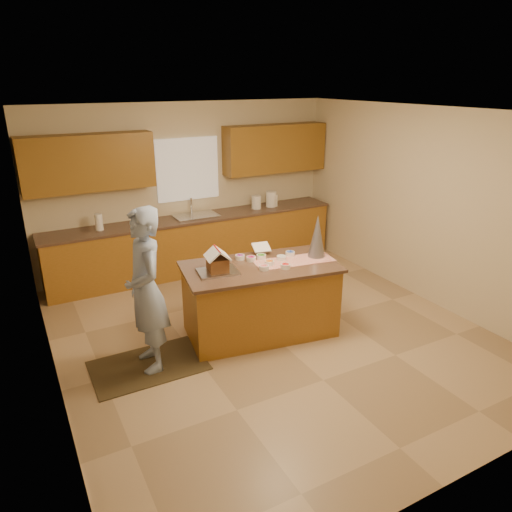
# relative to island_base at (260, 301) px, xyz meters

# --- Properties ---
(floor) EXTENTS (5.50, 5.50, 0.00)m
(floor) POSITION_rel_island_base_xyz_m (0.10, -0.10, -0.44)
(floor) COLOR tan
(floor) RESTS_ON ground
(ceiling) EXTENTS (5.50, 5.50, 0.00)m
(ceiling) POSITION_rel_island_base_xyz_m (0.10, -0.10, 2.26)
(ceiling) COLOR silver
(ceiling) RESTS_ON floor
(wall_back) EXTENTS (5.50, 5.50, 0.00)m
(wall_back) POSITION_rel_island_base_xyz_m (0.10, 2.65, 0.91)
(wall_back) COLOR beige
(wall_back) RESTS_ON floor
(wall_front) EXTENTS (5.50, 5.50, 0.00)m
(wall_front) POSITION_rel_island_base_xyz_m (0.10, -2.85, 0.91)
(wall_front) COLOR beige
(wall_front) RESTS_ON floor
(wall_left) EXTENTS (5.50, 5.50, 0.00)m
(wall_left) POSITION_rel_island_base_xyz_m (-2.40, -0.10, 0.91)
(wall_left) COLOR beige
(wall_left) RESTS_ON floor
(wall_right) EXTENTS (5.50, 5.50, 0.00)m
(wall_right) POSITION_rel_island_base_xyz_m (2.60, -0.10, 0.91)
(wall_right) COLOR beige
(wall_right) RESTS_ON floor
(stone_accent) EXTENTS (0.00, 2.50, 2.50)m
(stone_accent) POSITION_rel_island_base_xyz_m (-2.38, -0.90, 0.81)
(stone_accent) COLOR gray
(stone_accent) RESTS_ON wall_left
(window_curtain) EXTENTS (1.05, 0.03, 1.00)m
(window_curtain) POSITION_rel_island_base_xyz_m (0.10, 2.62, 1.21)
(window_curtain) COLOR white
(window_curtain) RESTS_ON wall_back
(back_counter_base) EXTENTS (4.80, 0.60, 0.88)m
(back_counter_base) POSITION_rel_island_base_xyz_m (0.10, 2.35, 0.00)
(back_counter_base) COLOR #9B5D20
(back_counter_base) RESTS_ON floor
(back_counter_top) EXTENTS (4.85, 0.63, 0.04)m
(back_counter_top) POSITION_rel_island_base_xyz_m (0.10, 2.35, 0.46)
(back_counter_top) COLOR brown
(back_counter_top) RESTS_ON back_counter_base
(upper_cabinet_left) EXTENTS (1.85, 0.35, 0.80)m
(upper_cabinet_left) POSITION_rel_island_base_xyz_m (-1.45, 2.47, 1.46)
(upper_cabinet_left) COLOR olive
(upper_cabinet_left) RESTS_ON wall_back
(upper_cabinet_right) EXTENTS (1.85, 0.35, 0.80)m
(upper_cabinet_right) POSITION_rel_island_base_xyz_m (1.65, 2.47, 1.46)
(upper_cabinet_right) COLOR olive
(upper_cabinet_right) RESTS_ON wall_back
(sink) EXTENTS (0.70, 0.45, 0.12)m
(sink) POSITION_rel_island_base_xyz_m (0.10, 2.35, 0.45)
(sink) COLOR silver
(sink) RESTS_ON back_counter_top
(faucet) EXTENTS (0.03, 0.03, 0.28)m
(faucet) POSITION_rel_island_base_xyz_m (0.10, 2.53, 0.62)
(faucet) COLOR silver
(faucet) RESTS_ON back_counter_top
(island_base) EXTENTS (1.90, 1.16, 0.87)m
(island_base) POSITION_rel_island_base_xyz_m (0.00, 0.00, 0.00)
(island_base) COLOR #9B5D20
(island_base) RESTS_ON floor
(island_top) EXTENTS (1.99, 1.25, 0.04)m
(island_top) POSITION_rel_island_base_xyz_m (-0.00, 0.00, 0.46)
(island_top) COLOR brown
(island_top) RESTS_ON island_base
(table_runner) EXTENTS (1.03, 0.51, 0.01)m
(table_runner) POSITION_rel_island_base_xyz_m (0.44, -0.07, 0.48)
(table_runner) COLOR red
(table_runner) RESTS_ON island_top
(baking_tray) EXTENTS (0.50, 0.40, 0.02)m
(baking_tray) POSITION_rel_island_base_xyz_m (-0.55, 0.04, 0.49)
(baking_tray) COLOR silver
(baking_tray) RESTS_ON island_top
(cookbook) EXTENTS (0.24, 0.20, 0.09)m
(cookbook) POSITION_rel_island_base_xyz_m (0.21, 0.35, 0.56)
(cookbook) COLOR white
(cookbook) RESTS_ON island_top
(tinsel_tree) EXTENTS (0.25, 0.25, 0.55)m
(tinsel_tree) POSITION_rel_island_base_xyz_m (0.77, -0.07, 0.75)
(tinsel_tree) COLOR #A0A1AC
(tinsel_tree) RESTS_ON island_top
(rug) EXTENTS (1.24, 0.81, 0.01)m
(rug) POSITION_rel_island_base_xyz_m (-1.48, -0.08, -0.43)
(rug) COLOR black
(rug) RESTS_ON floor
(boy) EXTENTS (0.45, 0.67, 1.82)m
(boy) POSITION_rel_island_base_xyz_m (-1.43, -0.08, 0.49)
(boy) COLOR #8FA5CB
(boy) RESTS_ON rug
(canister_a) EXTENTS (0.17, 0.17, 0.23)m
(canister_a) POSITION_rel_island_base_xyz_m (1.22, 2.35, 0.60)
(canister_a) COLOR white
(canister_a) RESTS_ON back_counter_top
(canister_b) EXTENTS (0.19, 0.19, 0.27)m
(canister_b) POSITION_rel_island_base_xyz_m (1.51, 2.35, 0.62)
(canister_b) COLOR white
(canister_b) RESTS_ON back_counter_top
(canister_c) EXTENTS (0.14, 0.14, 0.21)m
(canister_c) POSITION_rel_island_base_xyz_m (1.56, 2.35, 0.59)
(canister_c) COLOR white
(canister_c) RESTS_ON back_counter_top
(paper_towel) EXTENTS (0.11, 0.11, 0.25)m
(paper_towel) POSITION_rel_island_base_xyz_m (-1.43, 2.35, 0.61)
(paper_towel) COLOR white
(paper_towel) RESTS_ON back_counter_top
(gingerbread_house) EXTENTS (0.31, 0.32, 0.28)m
(gingerbread_house) POSITION_rel_island_base_xyz_m (-0.55, 0.04, 0.60)
(gingerbread_house) COLOR brown
(gingerbread_house) RESTS_ON baking_tray
(candy_bowls) EXTENTS (0.74, 0.65, 0.05)m
(candy_bowls) POSITION_rel_island_base_xyz_m (0.14, 0.05, 0.50)
(candy_bowls) COLOR red
(candy_bowls) RESTS_ON island_top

